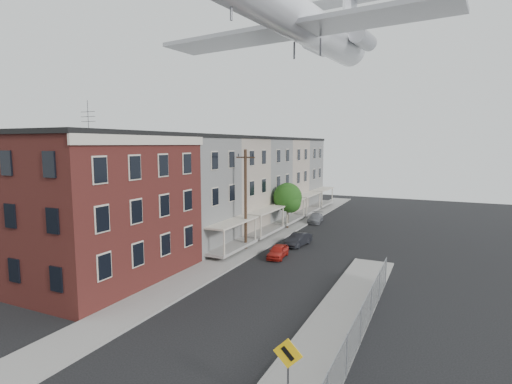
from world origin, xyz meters
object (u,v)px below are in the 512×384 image
at_px(warning_sign, 288,363).
at_px(airplane, 306,23).
at_px(street_tree, 288,199).
at_px(car_mid, 298,239).
at_px(car_near, 278,251).
at_px(car_far, 315,218).
at_px(utility_pole, 246,198).

bearing_deg(warning_sign, airplane, 107.41).
bearing_deg(street_tree, car_mid, -61.94).
xyz_separation_m(street_tree, car_near, (3.24, -11.01, -2.91)).
bearing_deg(car_far, car_near, -91.86).
bearing_deg(street_tree, utility_pole, -91.89).
bearing_deg(warning_sign, car_far, 105.18).
xyz_separation_m(utility_pole, airplane, (3.39, 5.88, 16.01)).
height_order(street_tree, car_far, street_tree).
relative_size(warning_sign, airplane, 0.09).
bearing_deg(warning_sign, street_tree, 110.58).
xyz_separation_m(utility_pole, car_mid, (3.80, 3.41, -4.09)).
xyz_separation_m(car_near, car_mid, (0.24, 4.50, 0.05)).
bearing_deg(utility_pole, street_tree, 88.11).
relative_size(car_mid, car_far, 0.95).
height_order(utility_pole, car_near, utility_pole).
height_order(warning_sign, utility_pole, utility_pole).
xyz_separation_m(street_tree, car_mid, (3.47, -6.51, -2.86)).
distance_m(utility_pole, car_near, 5.57).
height_order(car_far, airplane, airplane).
relative_size(car_near, car_mid, 0.89).
distance_m(car_near, airplane, 21.32).
xyz_separation_m(warning_sign, utility_pole, (-11.20, 19.03, 2.79)).
relative_size(street_tree, car_far, 1.38).
xyz_separation_m(car_mid, airplane, (-0.41, 2.47, 20.09)).
xyz_separation_m(utility_pole, street_tree, (0.33, 9.92, -1.22)).
height_order(warning_sign, car_mid, warning_sign).
height_order(car_mid, airplane, airplane).
relative_size(utility_pole, car_near, 2.84).
relative_size(car_mid, airplane, 0.11).
bearing_deg(car_mid, car_near, -85.04).
distance_m(car_mid, airplane, 20.25).
relative_size(street_tree, car_mid, 1.46).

